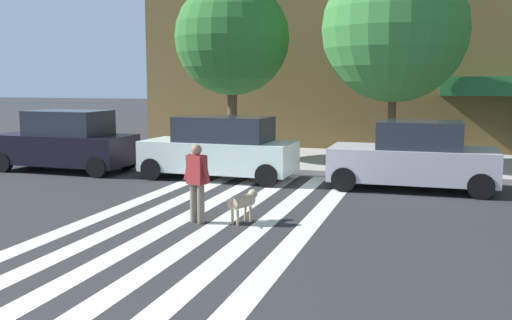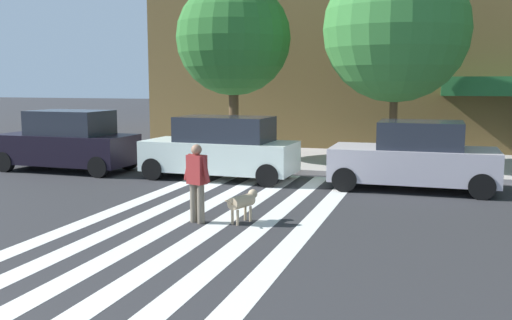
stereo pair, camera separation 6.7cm
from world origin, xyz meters
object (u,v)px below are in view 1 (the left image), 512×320
(parked_car_third_in_line, at_px, (414,157))
(street_tree_nearest, at_px, (232,38))
(street_tree_middle, at_px, (395,30))
(parked_car_near_curb, at_px, (66,142))
(parked_car_behind_first, at_px, (220,149))
(pedestrian_dog_walker, at_px, (197,179))
(dog_on_leash, at_px, (243,201))

(parked_car_third_in_line, bearing_deg, street_tree_nearest, 151.55)
(parked_car_third_in_line, distance_m, street_tree_middle, 5.07)
(parked_car_near_curb, bearing_deg, parked_car_behind_first, -0.01)
(parked_car_behind_first, bearing_deg, pedestrian_dog_walker, -74.27)
(parked_car_near_curb, bearing_deg, street_tree_middle, 18.43)
(parked_car_near_curb, xyz_separation_m, dog_on_leash, (7.73, -4.91, -0.51))
(parked_car_third_in_line, distance_m, street_tree_nearest, 8.14)
(parked_car_near_curb, height_order, street_tree_middle, street_tree_middle)
(parked_car_near_curb, height_order, dog_on_leash, parked_car_near_curb)
(parked_car_behind_first, relative_size, street_tree_nearest, 0.73)
(parked_car_behind_first, height_order, street_tree_nearest, street_tree_nearest)
(dog_on_leash, bearing_deg, street_tree_nearest, 110.90)
(parked_car_near_curb, distance_m, parked_car_third_in_line, 10.97)
(parked_car_near_curb, relative_size, dog_on_leash, 4.52)
(parked_car_behind_first, xyz_separation_m, parked_car_third_in_line, (5.61, 0.00, -0.04))
(dog_on_leash, bearing_deg, parked_car_behind_first, 115.77)
(parked_car_behind_first, xyz_separation_m, dog_on_leash, (2.37, -4.91, -0.48))
(street_tree_nearest, distance_m, dog_on_leash, 9.83)
(street_tree_middle, xyz_separation_m, dog_on_leash, (-2.39, -8.28, -4.13))
(street_tree_nearest, bearing_deg, parked_car_behind_first, -76.50)
(street_tree_middle, height_order, pedestrian_dog_walker, street_tree_middle)
(parked_car_near_curb, distance_m, pedestrian_dog_walker, 8.61)
(parked_car_behind_first, distance_m, street_tree_middle, 6.89)
(pedestrian_dog_walker, distance_m, dog_on_leash, 1.07)
(parked_car_near_curb, bearing_deg, dog_on_leash, -32.39)
(street_tree_nearest, height_order, pedestrian_dog_walker, street_tree_nearest)
(parked_car_behind_first, bearing_deg, street_tree_middle, 35.33)
(parked_car_behind_first, bearing_deg, parked_car_third_in_line, 0.02)
(dog_on_leash, bearing_deg, street_tree_middle, 73.87)
(parked_car_third_in_line, xyz_separation_m, street_tree_nearest, (-6.44, 3.49, 3.54))
(parked_car_behind_first, distance_m, street_tree_nearest, 5.02)
(parked_car_third_in_line, bearing_deg, parked_car_near_curb, -179.99)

